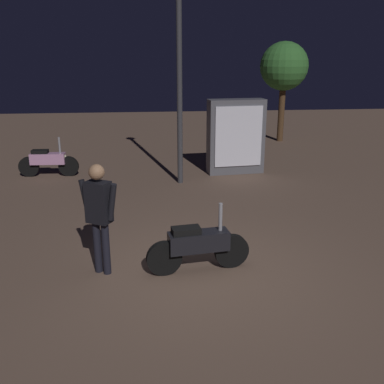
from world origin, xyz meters
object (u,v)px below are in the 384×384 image
motorcycle_black_foreground (198,245)px  motorcycle_pink_parked_left (48,161)px  kiosk_billboard (236,137)px  person_rider_beside (99,209)px  streetlamp_near (179,40)px

motorcycle_black_foreground → motorcycle_pink_parked_left: (-3.53, 6.00, 0.00)m
motorcycle_black_foreground → kiosk_billboard: kiosk_billboard is taller
person_rider_beside → motorcycle_black_foreground: bearing=115.5°
motorcycle_black_foreground → kiosk_billboard: bearing=65.4°
motorcycle_pink_parked_left → kiosk_billboard: bearing=0.8°
kiosk_billboard → streetlamp_near: bearing=22.3°
motorcycle_black_foreground → person_rider_beside: size_ratio=0.94×
streetlamp_near → kiosk_billboard: size_ratio=2.77×
motorcycle_black_foreground → person_rider_beside: person_rider_beside is taller
motorcycle_pink_parked_left → kiosk_billboard: kiosk_billboard is taller
person_rider_beside → motorcycle_pink_parked_left: bearing=-131.7°
motorcycle_pink_parked_left → streetlamp_near: (3.63, -1.03, 3.18)m
person_rider_beside → streetlamp_near: streetlamp_near is taller
motorcycle_black_foreground → person_rider_beside: 1.63m
motorcycle_pink_parked_left → person_rider_beside: person_rider_beside is taller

